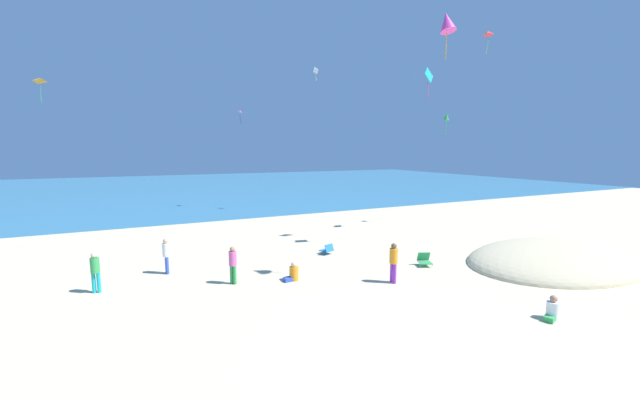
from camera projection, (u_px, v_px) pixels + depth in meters
name	position (u px, v px, depth m)	size (l,w,h in m)	color
ground_plane	(286.00, 255.00, 19.53)	(120.00, 120.00, 0.00)	beige
ocean_water	(194.00, 187.00, 56.57)	(120.00, 60.00, 0.05)	teal
dune_mound	(554.00, 263.00, 18.26)	(9.52, 6.67, 1.95)	beige
beach_chair_near_camera	(327.00, 249.00, 19.74)	(0.73, 0.77, 0.57)	#2370B2
beach_chair_far_right	(424.00, 260.00, 17.75)	(0.80, 0.82, 0.65)	#2D9956
person_0	(233.00, 262.00, 15.24)	(0.44, 0.44, 1.60)	green
person_1	(293.00, 274.00, 15.72)	(0.67, 0.41, 0.82)	orange
person_2	(552.00, 311.00, 12.09)	(0.71, 0.51, 0.81)	white
person_3	(166.00, 254.00, 16.52)	(0.35, 0.35, 1.62)	blue
person_4	(95.00, 270.00, 14.27)	(0.40, 0.40, 1.63)	#19ADB2
person_6	(394.00, 260.00, 15.36)	(0.35, 0.35, 1.71)	purple
kite_red	(488.00, 33.00, 23.61)	(0.89, 0.82, 1.43)	red
kite_purple	(241.00, 112.00, 34.48)	(0.58, 0.63, 1.29)	purple
kite_magenta	(447.00, 22.00, 14.14)	(0.70, 0.83, 1.83)	#DB3DA8
kite_white	(316.00, 71.00, 31.81)	(0.27, 0.61, 1.15)	white
kite_green	(447.00, 117.00, 26.80)	(0.47, 0.58, 1.57)	green
kite_orange	(39.00, 80.00, 26.31)	(0.88, 0.85, 1.81)	orange
kite_teal	(429.00, 76.00, 20.02)	(0.87, 0.35, 1.73)	#1EADAD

